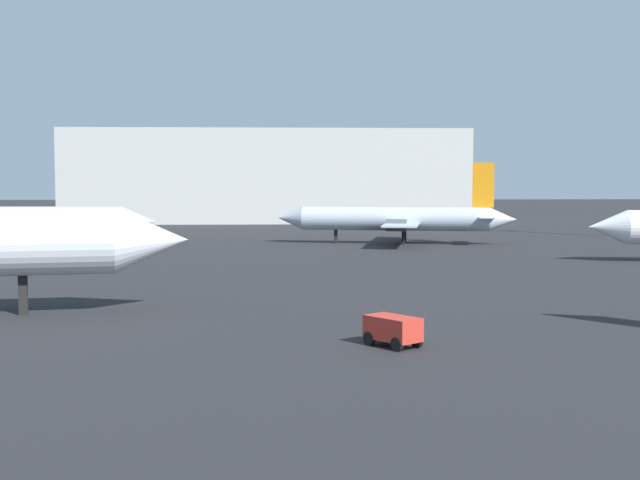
% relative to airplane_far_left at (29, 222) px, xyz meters
% --- Properties ---
extents(airplane_far_left, '(24.78, 24.71, 8.66)m').
position_rel_airplane_far_left_xyz_m(airplane_far_left, '(0.00, 0.00, 0.00)').
color(airplane_far_left, '#B2BCCC').
rests_on(airplane_far_left, ground_plane).
extents(airplane_far_right, '(26.63, 19.72, 9.04)m').
position_rel_airplane_far_left_xyz_m(airplane_far_right, '(37.97, 8.95, -0.18)').
color(airplane_far_right, '#B2BCCC').
rests_on(airplane_far_right, ground_plane).
extents(baggage_cart, '(2.49, 2.70, 1.30)m').
position_rel_airplane_far_left_xyz_m(baggage_cart, '(29.53, -50.02, -2.23)').
color(baggage_cart, red).
rests_on(baggage_cart, ground_plane).
extents(terminal_building, '(66.85, 25.90, 15.50)m').
position_rel_airplane_far_left_xyz_m(terminal_building, '(22.86, 64.48, 4.76)').
color(terminal_building, '#B7B7B2').
rests_on(terminal_building, ground_plane).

